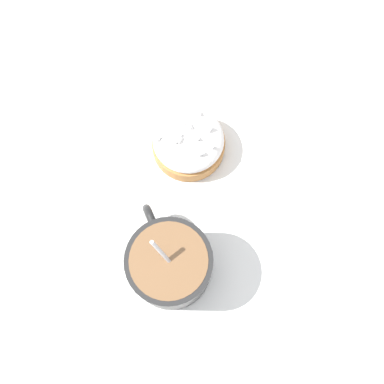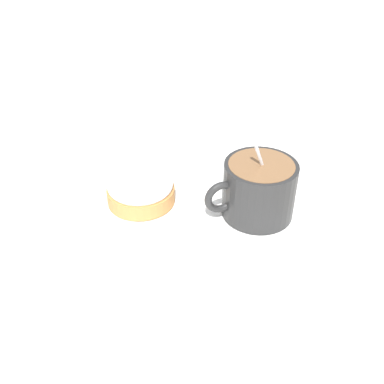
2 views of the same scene
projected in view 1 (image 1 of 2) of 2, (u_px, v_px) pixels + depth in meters
ground_plane at (177, 207)px, 0.53m from camera, size 3.00×3.00×0.00m
paper_napkin at (177, 206)px, 0.53m from camera, size 0.31×0.29×0.00m
coffee_cup at (169, 264)px, 0.47m from camera, size 0.11×0.09×0.11m
frosted_pastry at (187, 141)px, 0.53m from camera, size 0.09×0.09×0.05m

